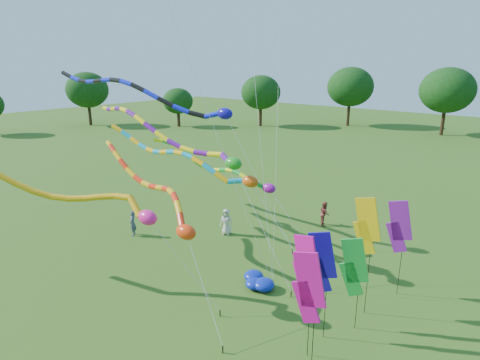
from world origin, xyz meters
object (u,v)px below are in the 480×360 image
Objects in this scene: person_c at (325,213)px; person_a at (226,222)px; tube_kite_orange at (67,193)px; blue_nylon_heap at (252,283)px; person_b at (133,223)px; tube_kite_red at (156,193)px.

person_a is at bearing 107.83° from person_c.
blue_nylon_heap is at bearing 18.72° from tube_kite_orange.
person_a is at bearing 85.03° from person_b.
person_b is at bearing -179.89° from blue_nylon_heap.
tube_kite_orange is at bearing 123.80° from person_c.
tube_kite_red is 0.95× the size of tube_kite_orange.
tube_kite_red is 11.89m from person_c.
person_c reaches higher than blue_nylon_heap.
person_a is at bearing 142.95° from blue_nylon_heap.
blue_nylon_heap is (6.39, 5.20, -4.44)m from tube_kite_orange.
person_c is (8.16, 9.02, -0.00)m from person_b.
tube_kite_red is at bearing 38.65° from tube_kite_orange.
person_a is 1.05× the size of person_c.
tube_kite_red is 8.08× the size of person_c.
tube_kite_red is 6.25m from blue_nylon_heap.
person_b is (-2.86, 5.18, -3.87)m from tube_kite_orange.
tube_kite_red is 6.61m from person_a.
blue_nylon_heap is at bearing -59.23° from person_a.
person_c is at bearing 31.37° from person_a.
person_a is (-4.97, 3.75, 0.60)m from blue_nylon_heap.
tube_kite_red is at bearing 22.68° from person_b.
person_b is at bearing 102.13° from person_c.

